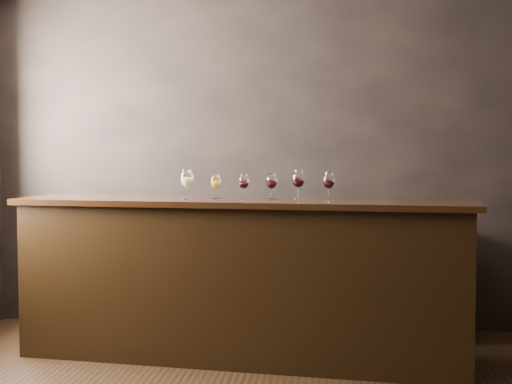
# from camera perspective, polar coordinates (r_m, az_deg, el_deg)

# --- Properties ---
(room_shell) EXTENTS (5.02, 4.52, 2.81)m
(room_shell) POSITION_cam_1_polar(r_m,az_deg,el_deg) (3.78, -2.62, 8.83)
(room_shell) COLOR black
(room_shell) RESTS_ON ground
(bar_counter) EXTENTS (3.13, 1.01, 1.08)m
(bar_counter) POSITION_cam_1_polar(r_m,az_deg,el_deg) (5.01, -1.09, -7.19)
(bar_counter) COLOR black
(bar_counter) RESTS_ON ground
(bar_top) EXTENTS (3.24, 1.10, 0.04)m
(bar_top) POSITION_cam_1_polar(r_m,az_deg,el_deg) (4.94, -1.10, -0.81)
(bar_top) COLOR black
(bar_top) RESTS_ON bar_counter
(back_bar_shelf) EXTENTS (2.36, 0.40, 0.85)m
(back_bar_shelf) POSITION_cam_1_polar(r_m,az_deg,el_deg) (5.72, 3.86, -7.06)
(back_bar_shelf) COLOR black
(back_bar_shelf) RESTS_ON ground
(glass_white) EXTENTS (0.09, 0.09, 0.21)m
(glass_white) POSITION_cam_1_polar(r_m,az_deg,el_deg) (5.01, -5.56, 1.05)
(glass_white) COLOR white
(glass_white) RESTS_ON bar_top
(glass_amber) EXTENTS (0.07, 0.07, 0.17)m
(glass_amber) POSITION_cam_1_polar(r_m,az_deg,el_deg) (4.99, -3.25, 0.78)
(glass_amber) COLOR white
(glass_amber) RESTS_ON bar_top
(glass_red_a) EXTENTS (0.08, 0.08, 0.18)m
(glass_red_a) POSITION_cam_1_polar(r_m,az_deg,el_deg) (4.95, -0.99, 0.81)
(glass_red_a) COLOR white
(glass_red_a) RESTS_ON bar_top
(glass_red_b) EXTENTS (0.08, 0.08, 0.18)m
(glass_red_b) POSITION_cam_1_polar(r_m,az_deg,el_deg) (4.95, 1.25, 0.84)
(glass_red_b) COLOR white
(glass_red_b) RESTS_ON bar_top
(glass_red_c) EXTENTS (0.09, 0.09, 0.20)m
(glass_red_c) POSITION_cam_1_polar(r_m,az_deg,el_deg) (4.91, 3.41, 0.99)
(glass_red_c) COLOR white
(glass_red_c) RESTS_ON bar_top
(glass_red_d) EXTENTS (0.08, 0.08, 0.19)m
(glass_red_d) POSITION_cam_1_polar(r_m,az_deg,el_deg) (4.87, 5.85, 0.84)
(glass_red_d) COLOR white
(glass_red_d) RESTS_ON bar_top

